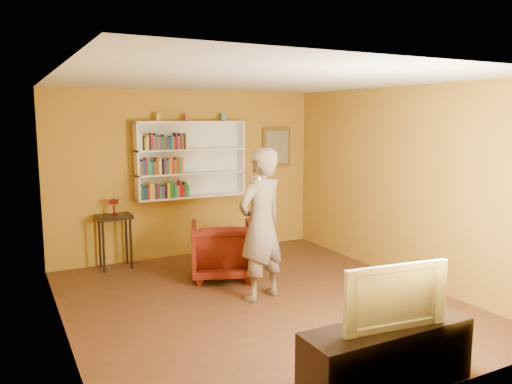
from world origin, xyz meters
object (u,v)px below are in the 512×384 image
at_px(person, 261,224).
at_px(tv_cabinet, 387,356).
at_px(television, 389,294).
at_px(console_table, 114,224).
at_px(armchair, 222,250).
at_px(bookshelf, 190,160).
at_px(ruby_lustre, 114,203).

relative_size(person, tv_cabinet, 1.24).
bearing_deg(tv_cabinet, television, 180.00).
distance_m(console_table, armchair, 1.73).
distance_m(bookshelf, tv_cabinet, 4.84).
xyz_separation_m(bookshelf, ruby_lustre, (-1.27, -0.16, -0.59)).
height_order(bookshelf, tv_cabinet, bookshelf).
distance_m(person, tv_cabinet, 2.44).
height_order(bookshelf, person, bookshelf).
relative_size(bookshelf, person, 0.94).
bearing_deg(bookshelf, armchair, -90.39).
distance_m(bookshelf, console_table, 1.57).
relative_size(armchair, person, 0.46).
distance_m(bookshelf, ruby_lustre, 1.41).
relative_size(bookshelf, tv_cabinet, 1.17).
height_order(bookshelf, console_table, bookshelf).
distance_m(console_table, ruby_lustre, 0.32).
height_order(ruby_lustre, armchair, ruby_lustre).
relative_size(ruby_lustre, armchair, 0.28).
bearing_deg(ruby_lustre, television, -73.93).
relative_size(armchair, tv_cabinet, 0.58).
bearing_deg(tv_cabinet, ruby_lustre, 106.07).
distance_m(armchair, person, 1.15).
relative_size(console_table, person, 0.43).
bearing_deg(person, ruby_lustre, -75.73).
bearing_deg(tv_cabinet, console_table, 106.07).
xyz_separation_m(console_table, person, (1.35, -2.15, 0.27)).
height_order(console_table, tv_cabinet, console_table).
height_order(bookshelf, armchair, bookshelf).
distance_m(bookshelf, television, 4.72).
bearing_deg(ruby_lustre, person, -57.96).
distance_m(ruby_lustre, tv_cabinet, 4.74).
bearing_deg(television, tv_cabinet, 7.00).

